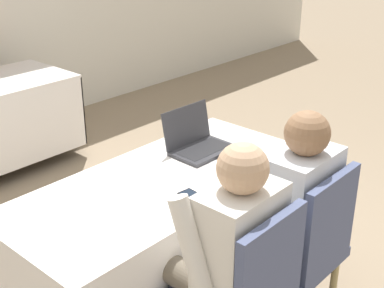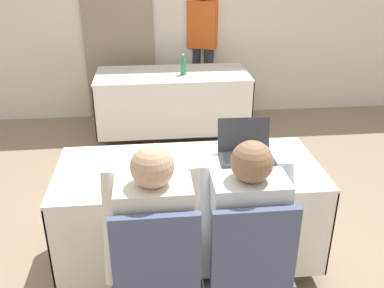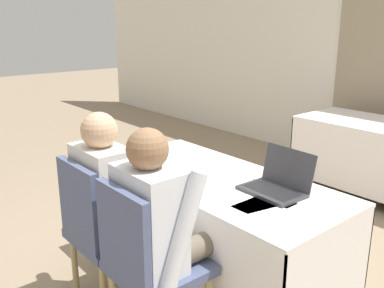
{
  "view_description": "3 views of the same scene",
  "coord_description": "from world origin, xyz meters",
  "px_view_note": "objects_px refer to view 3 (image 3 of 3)",
  "views": [
    {
      "loc": [
        -1.66,
        -1.7,
        1.96
      ],
      "look_at": [
        0.0,
        -0.2,
        0.97
      ],
      "focal_mm": 50.0,
      "sensor_mm": 36.0,
      "label": 1
    },
    {
      "loc": [
        -0.23,
        -2.35,
        1.98
      ],
      "look_at": [
        0.0,
        -0.2,
        0.97
      ],
      "focal_mm": 40.0,
      "sensor_mm": 36.0,
      "label": 2
    },
    {
      "loc": [
        1.79,
        -1.7,
        1.65
      ],
      "look_at": [
        0.0,
        -0.2,
        0.97
      ],
      "focal_mm": 40.0,
      "sensor_mm": 36.0,
      "label": 3
    }
  ],
  "objects_px": {
    "chair_near_right": "(146,261)",
    "chair_near_left": "(101,228)",
    "cell_phone": "(184,184)",
    "laptop": "(277,184)",
    "person_checkered_shirt": "(116,197)",
    "person_white_shirt": "(163,225)"
  },
  "relations": [
    {
      "from": "chair_near_right",
      "to": "chair_near_left",
      "type": "bearing_deg",
      "value": 0.0
    },
    {
      "from": "cell_phone",
      "to": "chair_near_right",
      "type": "height_order",
      "value": "chair_near_right"
    },
    {
      "from": "chair_near_left",
      "to": "laptop",
      "type": "bearing_deg",
      "value": -127.98
    },
    {
      "from": "chair_near_left",
      "to": "person_checkered_shirt",
      "type": "distance_m",
      "value": 0.19
    },
    {
      "from": "person_checkered_shirt",
      "to": "person_white_shirt",
      "type": "distance_m",
      "value": 0.45
    },
    {
      "from": "cell_phone",
      "to": "laptop",
      "type": "bearing_deg",
      "value": 44.54
    },
    {
      "from": "laptop",
      "to": "cell_phone",
      "type": "height_order",
      "value": "laptop"
    },
    {
      "from": "chair_near_right",
      "to": "person_checkered_shirt",
      "type": "distance_m",
      "value": 0.49
    },
    {
      "from": "laptop",
      "to": "cell_phone",
      "type": "xyz_separation_m",
      "value": [
        -0.42,
        -0.33,
        -0.04
      ]
    },
    {
      "from": "laptop",
      "to": "chair_near_left",
      "type": "relative_size",
      "value": 0.38
    },
    {
      "from": "cell_phone",
      "to": "chair_near_left",
      "type": "relative_size",
      "value": 0.15
    },
    {
      "from": "chair_near_left",
      "to": "chair_near_right",
      "type": "distance_m",
      "value": 0.45
    },
    {
      "from": "cell_phone",
      "to": "person_checkered_shirt",
      "type": "relative_size",
      "value": 0.11
    },
    {
      "from": "cell_phone",
      "to": "chair_near_right",
      "type": "relative_size",
      "value": 0.15
    },
    {
      "from": "laptop",
      "to": "person_checkered_shirt",
      "type": "bearing_deg",
      "value": -130.1
    },
    {
      "from": "person_checkered_shirt",
      "to": "person_white_shirt",
      "type": "xyz_separation_m",
      "value": [
        0.45,
        0.0,
        0.0
      ]
    },
    {
      "from": "laptop",
      "to": "person_white_shirt",
      "type": "bearing_deg",
      "value": -100.99
    },
    {
      "from": "cell_phone",
      "to": "person_white_shirt",
      "type": "distance_m",
      "value": 0.44
    },
    {
      "from": "cell_phone",
      "to": "chair_near_right",
      "type": "bearing_deg",
      "value": -53.41
    },
    {
      "from": "person_checkered_shirt",
      "to": "chair_near_right",
      "type": "bearing_deg",
      "value": 167.08
    },
    {
      "from": "cell_phone",
      "to": "person_white_shirt",
      "type": "bearing_deg",
      "value": -46.44
    },
    {
      "from": "person_checkered_shirt",
      "to": "chair_near_left",
      "type": "bearing_deg",
      "value": 90.0
    }
  ]
}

